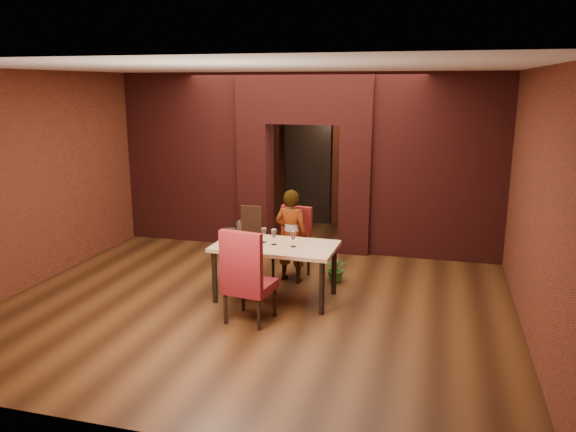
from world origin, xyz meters
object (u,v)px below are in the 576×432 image
(wine_glass_a, at_px, (264,235))
(dining_table, at_px, (275,271))
(chair_near, at_px, (250,275))
(person_seated, at_px, (291,235))
(chair_far, at_px, (291,243))
(wine_glass_c, at_px, (293,239))
(wine_bucket, at_px, (229,237))
(wine_glass_b, at_px, (274,237))
(potted_plant, at_px, (337,268))
(water_bottle, at_px, (239,231))

(wine_glass_a, bearing_deg, dining_table, -17.56)
(chair_near, relative_size, person_seated, 0.86)
(chair_far, height_order, wine_glass_c, chair_far)
(chair_far, distance_m, wine_glass_c, 1.05)
(chair_far, xyz_separation_m, wine_bucket, (-0.61, -1.06, 0.35))
(dining_table, bearing_deg, person_seated, 89.55)
(wine_bucket, bearing_deg, wine_glass_b, 11.87)
(wine_glass_b, bearing_deg, dining_table, 47.56)
(chair_far, distance_m, chair_near, 1.74)
(person_seated, bearing_deg, potted_plant, -161.81)
(wine_glass_a, xyz_separation_m, potted_plant, (0.90, 0.86, -0.69))
(chair_far, bearing_deg, potted_plant, 9.51)
(wine_glass_b, bearing_deg, wine_glass_c, -4.71)
(wine_glass_c, xyz_separation_m, wine_bucket, (-0.90, -0.11, -0.00))
(chair_near, xyz_separation_m, wine_glass_b, (0.08, 0.81, 0.29))
(wine_glass_a, xyz_separation_m, wine_bucket, (-0.44, -0.20, 0.01))
(chair_near, relative_size, water_bottle, 4.05)
(water_bottle, bearing_deg, wine_glass_b, -6.01)
(chair_near, height_order, wine_glass_c, chair_near)
(chair_near, relative_size, potted_plant, 2.92)
(wine_glass_c, height_order, potted_plant, wine_glass_c)
(person_seated, height_order, wine_bucket, person_seated)
(chair_far, distance_m, water_bottle, 1.10)
(dining_table, height_order, wine_glass_b, wine_glass_b)
(chair_far, xyz_separation_m, person_seated, (0.03, -0.12, 0.16))
(chair_near, bearing_deg, water_bottle, -53.72)
(chair_near, distance_m, wine_glass_a, 0.93)
(dining_table, bearing_deg, chair_near, -95.40)
(chair_near, xyz_separation_m, person_seated, (0.11, 1.61, 0.10))
(chair_near, height_order, wine_bucket, chair_near)
(potted_plant, bearing_deg, chair_near, -114.84)
(wine_bucket, bearing_deg, wine_glass_c, 6.68)
(wine_glass_a, relative_size, wine_glass_c, 0.92)
(wine_glass_c, distance_m, water_bottle, 0.83)
(water_bottle, bearing_deg, chair_near, -61.93)
(chair_near, relative_size, wine_bucket, 5.70)
(dining_table, height_order, wine_glass_a, wine_glass_a)
(wine_glass_b, bearing_deg, wine_glass_a, 156.03)
(wine_glass_b, bearing_deg, chair_near, -95.49)
(wine_glass_b, distance_m, water_bottle, 0.54)
(chair_far, distance_m, person_seated, 0.21)
(wine_glass_a, height_order, wine_glass_b, wine_glass_b)
(chair_far, xyz_separation_m, wine_glass_c, (0.28, -0.95, 0.35))
(chair_far, bearing_deg, dining_table, -80.16)
(wine_glass_c, bearing_deg, person_seated, 106.74)
(person_seated, bearing_deg, water_bottle, 60.25)
(chair_near, xyz_separation_m, potted_plant, (0.81, 1.74, -0.41))
(potted_plant, bearing_deg, chair_far, -179.43)
(dining_table, distance_m, chair_far, 0.93)
(chair_far, xyz_separation_m, wine_glass_b, (-0.00, -0.93, 0.35))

